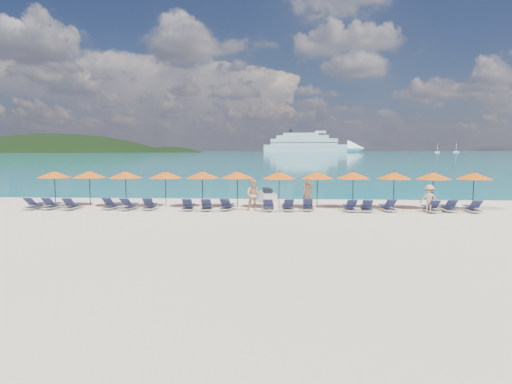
{
  "coord_description": "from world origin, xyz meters",
  "views": [
    {
      "loc": [
        1.33,
        -20.82,
        3.56
      ],
      "look_at": [
        0.0,
        3.0,
        1.2
      ],
      "focal_mm": 30.0,
      "sensor_mm": 36.0,
      "label": 1
    }
  ],
  "objects": [
    {
      "name": "ground",
      "position": [
        0.0,
        0.0,
        0.0
      ],
      "size": [
        1400.0,
        1400.0,
        0.0
      ],
      "primitive_type": "plane",
      "color": "beige"
    },
    {
      "name": "sea",
      "position": [
        0.0,
        660.0,
        0.01
      ],
      "size": [
        1600.0,
        1300.0,
        0.01
      ],
      "primitive_type": "cube",
      "color": "#1FA9B2",
      "rests_on": "ground"
    },
    {
      "name": "headland_main",
      "position": [
        -300.0,
        540.0,
        -38.0
      ],
      "size": [
        374.0,
        242.0,
        126.5
      ],
      "color": "black",
      "rests_on": "ground"
    },
    {
      "name": "headland_small",
      "position": [
        -150.0,
        560.0,
        -35.0
      ],
      "size": [
        162.0,
        126.0,
        85.5
      ],
      "color": "black",
      "rests_on": "ground"
    },
    {
      "name": "cruise_ship",
      "position": [
        50.86,
        602.56,
        10.4
      ],
      "size": [
        145.25,
        51.05,
        39.98
      ],
      "rotation": [
        0.0,
        0.0,
        -0.2
      ],
      "color": "silver",
      "rests_on": "ground"
    },
    {
      "name": "sailboat_near",
      "position": [
        226.74,
        541.73,
        1.25
      ],
      "size": [
        6.66,
        2.22,
        12.21
      ],
      "color": "silver",
      "rests_on": "ground"
    },
    {
      "name": "sailboat_far",
      "position": [
        193.26,
        514.0,
        1.09
      ],
      "size": [
        5.77,
        1.92,
        10.59
      ],
      "color": "silver",
      "rests_on": "ground"
    },
    {
      "name": "jetski",
      "position": [
        0.45,
        8.85,
        0.36
      ],
      "size": [
        1.43,
        2.59,
        0.87
      ],
      "rotation": [
        0.0,
        0.0,
        0.22
      ],
      "color": "silver",
      "rests_on": "ground"
    },
    {
      "name": "beachgoer_a",
      "position": [
        3.06,
        5.47,
        0.93
      ],
      "size": [
        0.81,
        0.71,
        1.87
      ],
      "primitive_type": "imported",
      "rotation": [
        0.0,
        0.0,
        0.49
      ],
      "color": "tan",
      "rests_on": "ground"
    },
    {
      "name": "beachgoer_b",
      "position": [
        -0.19,
        3.86,
        0.93
      ],
      "size": [
        0.93,
        0.56,
        1.86
      ],
      "primitive_type": "imported",
      "rotation": [
        0.0,
        0.0,
        0.05
      ],
      "color": "tan",
      "rests_on": "ground"
    },
    {
      "name": "beachgoer_c",
      "position": [
        9.74,
        3.58,
        0.81
      ],
      "size": [
        1.13,
        0.75,
        1.61
      ],
      "primitive_type": "imported",
      "rotation": [
        0.0,
        0.0,
        2.86
      ],
      "color": "tan",
      "rests_on": "ground"
    },
    {
      "name": "umbrella_0",
      "position": [
        -12.85,
        5.29,
        2.02
      ],
      "size": [
        2.1,
        2.1,
        2.28
      ],
      "color": "black",
      "rests_on": "ground"
    },
    {
      "name": "umbrella_1",
      "position": [
        -10.66,
        5.43,
        2.02
      ],
      "size": [
        2.1,
        2.1,
        2.28
      ],
      "color": "black",
      "rests_on": "ground"
    },
    {
      "name": "umbrella_2",
      "position": [
        -8.25,
        5.2,
        2.02
      ],
      "size": [
        2.1,
        2.1,
        2.28
      ],
      "color": "black",
      "rests_on": "ground"
    },
    {
      "name": "umbrella_3",
      "position": [
        -5.75,
        5.26,
        2.02
      ],
      "size": [
        2.1,
        2.1,
        2.28
      ],
      "color": "black",
      "rests_on": "ground"
    },
    {
      "name": "umbrella_4",
      "position": [
        -3.45,
        5.34,
        2.02
      ],
      "size": [
        2.1,
        2.1,
        2.28
      ],
      "color": "black",
      "rests_on": "ground"
    },
    {
      "name": "umbrella_5",
      "position": [
        -1.29,
        5.43,
        2.02
      ],
      "size": [
        2.1,
        2.1,
        2.28
      ],
      "color": "black",
      "rests_on": "ground"
    },
    {
      "name": "umbrella_6",
      "position": [
        1.29,
        5.22,
        2.02
      ],
      "size": [
        2.1,
        2.1,
        2.28
      ],
      "color": "black",
      "rests_on": "ground"
    },
    {
      "name": "umbrella_7",
      "position": [
        3.62,
        5.35,
        2.02
      ],
      "size": [
        2.1,
        2.1,
        2.28
      ],
      "color": "black",
      "rests_on": "ground"
    },
    {
      "name": "umbrella_8",
      "position": [
        5.8,
        5.44,
        2.02
      ],
      "size": [
        2.1,
        2.1,
        2.28
      ],
      "color": "black",
      "rests_on": "ground"
    },
    {
      "name": "umbrella_9",
      "position": [
        8.22,
        5.31,
        2.02
      ],
      "size": [
        2.1,
        2.1,
        2.28
      ],
      "color": "black",
      "rests_on": "ground"
    },
    {
      "name": "umbrella_10",
      "position": [
        10.48,
        5.15,
        2.02
      ],
      "size": [
        2.1,
        2.1,
        2.28
      ],
      "color": "black",
      "rests_on": "ground"
    },
    {
      "name": "umbrella_11",
      "position": [
        12.92,
        5.33,
        2.02
      ],
      "size": [
        2.1,
        2.1,
        2.28
      ],
      "color": "black",
      "rests_on": "ground"
    },
    {
      "name": "lounger_0",
      "position": [
        -13.38,
        3.98,
        0.24
      ],
      "size": [
        0.73,
        1.74,
        0.66
      ],
      "rotation": [
        0.0,
        0.0,
        -0.07
      ],
      "color": "silver",
      "rests_on": "ground"
    },
    {
      "name": "lounger_1",
      "position": [
        -12.37,
        4.02,
        0.24
      ],
      "size": [
        0.65,
        1.71,
        0.66
      ],
      "rotation": [
        0.0,
        0.0,
        0.02
      ],
      "color": "silver",
      "rests_on": "ground"
    },
    {
      "name": "lounger_2",
      "position": [
        -11.1,
        3.95,
        0.24
      ],
      "size": [
        0.7,
        1.73,
        0.66
      ],
      "rotation": [
        0.0,
        0.0,
        0.05
      ],
      "color": "silver",
      "rests_on": "ground"
    },
    {
      "name": "lounger_3",
      "position": [
        -8.76,
        4.18,
        0.24
      ],
      "size": [
        0.69,
        1.72,
        0.66
      ],
      "rotation": [
        0.0,
        0.0,
        -0.04
      ],
      "color": "silver",
      "rests_on": "ground"
    },
    {
      "name": "lounger_4",
      "position": [
        -7.63,
        4.0,
        0.24
      ],
      "size": [
        0.73,
        1.74,
        0.66
      ],
      "rotation": [
        0.0,
        0.0,
        -0.07
      ],
      "color": "silver",
      "rests_on": "ground"
    },
    {
      "name": "lounger_5",
      "position": [
        -6.4,
        4.1,
        0.24
      ],
      "size": [
        0.74,
        1.74,
        0.66
      ],
      "rotation": [
        0.0,
        0.0,
        0.07
      ],
      "color": "silver",
      "rests_on": "ground"
    },
    {
      "name": "lounger_6",
      "position": [
        -4.05,
        3.94,
        0.24
      ],
      "size": [
        0.73,
        1.74,
        0.66
      ],
      "rotation": [
        0.0,
        0.0,
        0.07
      ],
      "color": "silver",
      "rests_on": "ground"
    },
    {
      "name": "lounger_7",
      "position": [
        -2.95,
        3.93,
        0.24
      ],
      "size": [
        0.78,
        1.75,
        0.66
      ],
      "rotation": [
        0.0,
        0.0,
        0.09
      ],
      "color": "silver",
      "rests_on": "ground"
    },
    {
      "name": "lounger_8",
      "position": [
        -1.77,
        4.12,
        0.24
      ],
      "size": [
        0.76,
        1.75,
        0.66
      ],
      "rotation": [
        0.0,
        0.0,
        -0.09
      ],
      "color": "silver",
      "rests_on": "ground"
    },
    {
      "name": "lounger_9",
      "position": [
        0.68,
        4.0,
        0.24
      ],
      "size": [
        0.68,
        1.72,
        0.66
      ],
      "rotation": [
        0.0,
        0.0,
        -0.03
      ],
      "color": "silver",
      "rests_on": "ground"
    },
    {
      "name": "lounger_10",
      "position": [
        1.8,
        4.09,
        0.24
      ],
      "size": [
        0.78,
        1.75,
        0.66
      ],
      "rotation": [
        0.0,
        0.0,
        0.09
      ],
      "color": "silver",
      "rests_on": "ground"
    },
    {
      "name": "lounger_11",
      "position": [
        2.99,
        4.26,
        0.24
      ],
      "size": [
        0.75,
        1.74,
        0.66
      ],
      "rotation": [
        0.0,
        0.0,
        -0.08
      ],
      "color": "silver",
      "rests_on": "ground"
    },
    {
      "name": "lounger_12",
      "position": [
        5.38,
        4.02,
        0.24
      ],
      "size": [
        0.71,
        1.73,
        0.66
      ],
      "rotation": [
        0.0,
        0.0,
        0.06
      ],
      "color": "silver",
      "rests_on": "ground"
    },
    {
      "name": "lounger_13",
      "position": [
        6.34,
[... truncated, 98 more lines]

